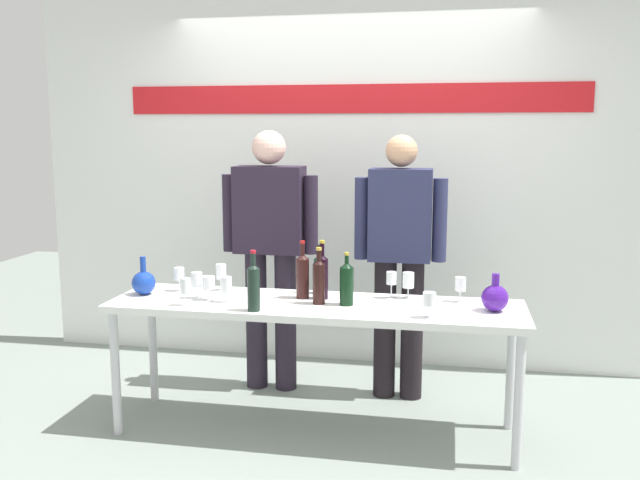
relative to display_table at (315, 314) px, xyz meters
name	(u,v)px	position (x,y,z in m)	size (l,w,h in m)	color
ground_plane	(315,431)	(0.00, 0.00, -0.69)	(10.00, 10.00, 0.00)	gray
back_wall	(350,158)	(0.00, 1.31, 0.81)	(4.67, 0.11, 3.00)	white
display_table	(315,314)	(0.00, 0.00, 0.00)	(2.30, 0.59, 0.75)	white
decanter_blue_left	(144,282)	(-1.02, 0.01, 0.14)	(0.14, 0.14, 0.23)	#17389A
decanter_blue_right	(495,297)	(0.97, 0.01, 0.14)	(0.14, 0.14, 0.20)	#471992
presenter_left	(270,242)	(-0.42, 0.62, 0.29)	(0.63, 0.22, 1.70)	#251E2B
presenter_right	(400,251)	(0.42, 0.62, 0.26)	(0.57, 0.22, 1.67)	black
wine_bottle_0	(319,280)	(0.03, -0.01, 0.20)	(0.07, 0.07, 0.32)	black
wine_bottle_1	(254,285)	(-0.29, -0.22, 0.20)	(0.07, 0.07, 0.33)	#1A2B23
wine_bottle_2	(303,275)	(-0.09, 0.10, 0.20)	(0.07, 0.07, 0.33)	#341716
wine_bottle_3	(347,283)	(0.18, -0.01, 0.19)	(0.08, 0.08, 0.29)	black
wine_bottle_4	(322,275)	(0.02, 0.10, 0.20)	(0.07, 0.07, 0.34)	black
wine_bottle_5	(319,272)	(-0.02, 0.23, 0.19)	(0.07, 0.07, 0.29)	black
wine_glass_left_0	(221,272)	(-0.61, 0.20, 0.17)	(0.06, 0.06, 0.16)	white
wine_glass_left_1	(179,274)	(-0.85, 0.13, 0.16)	(0.06, 0.06, 0.14)	white
wine_glass_left_2	(197,280)	(-0.68, -0.02, 0.17)	(0.06, 0.06, 0.15)	white
wine_glass_left_3	(186,286)	(-0.68, -0.19, 0.17)	(0.06, 0.06, 0.15)	white
wine_glass_left_4	(226,285)	(-0.49, -0.08, 0.16)	(0.06, 0.06, 0.15)	white
wine_glass_left_5	(209,283)	(-0.60, -0.05, 0.16)	(0.07, 0.07, 0.14)	white
wine_glass_right_0	(391,279)	(0.41, 0.19, 0.17)	(0.06, 0.06, 0.15)	white
wine_glass_right_1	(429,300)	(0.63, -0.19, 0.16)	(0.07, 0.07, 0.13)	white
wine_glass_right_2	(408,281)	(0.50, 0.21, 0.17)	(0.07, 0.07, 0.15)	white
wine_glass_right_3	(460,285)	(0.79, 0.18, 0.16)	(0.06, 0.06, 0.14)	white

